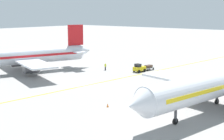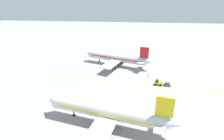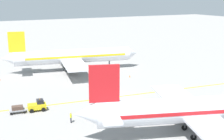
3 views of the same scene
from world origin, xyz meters
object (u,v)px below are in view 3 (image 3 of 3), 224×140
object	(u,v)px
baggage_tug_white	(37,106)
ground_crew_worker	(71,117)
traffic_cone_by_wingtip	(130,76)
baggage_cart_trailing	(17,109)
airplane_at_gate	(72,57)
airplane_adjacent_stand	(201,110)
traffic_cone_near_nose	(0,79)

from	to	relation	value
baggage_tug_white	ground_crew_worker	size ratio (longest dim) A/B	1.89
ground_crew_worker	traffic_cone_by_wingtip	world-z (taller)	ground_crew_worker
baggage_tug_white	baggage_cart_trailing	bearing A→B (deg)	-97.71
ground_crew_worker	airplane_at_gate	bearing A→B (deg)	158.86
traffic_cone_by_wingtip	baggage_cart_trailing	bearing A→B (deg)	-68.36
baggage_cart_trailing	ground_crew_worker	bearing A→B (deg)	39.11
airplane_at_gate	baggage_tug_white	bearing A→B (deg)	-32.35
ground_crew_worker	traffic_cone_by_wingtip	distance (m)	29.47
airplane_adjacent_stand	traffic_cone_by_wingtip	bearing A→B (deg)	166.63
traffic_cone_by_wingtip	traffic_cone_near_nose	bearing A→B (deg)	-112.63
baggage_tug_white	ground_crew_worker	world-z (taller)	baggage_tug_white
baggage_tug_white	traffic_cone_by_wingtip	world-z (taller)	baggage_tug_white
traffic_cone_near_nose	traffic_cone_by_wingtip	bearing A→B (deg)	67.37
airplane_at_gate	traffic_cone_near_nose	bearing A→B (deg)	-85.98
ground_crew_worker	traffic_cone_near_nose	size ratio (longest dim) A/B	3.05
baggage_tug_white	ground_crew_worker	bearing A→B (deg)	23.13
airplane_at_gate	baggage_tug_white	size ratio (longest dim) A/B	11.13
airplane_at_gate	ground_crew_worker	world-z (taller)	airplane_at_gate
airplane_at_gate	ground_crew_worker	bearing A→B (deg)	-21.14
baggage_cart_trailing	traffic_cone_near_nose	world-z (taller)	baggage_cart_trailing
airplane_adjacent_stand	traffic_cone_near_nose	world-z (taller)	airplane_adjacent_stand
traffic_cone_by_wingtip	airplane_at_gate	bearing A→B (deg)	-143.38
airplane_adjacent_stand	ground_crew_worker	xyz separation A→B (m)	(-12.38, -14.66, -2.80)
baggage_cart_trailing	traffic_cone_by_wingtip	world-z (taller)	baggage_cart_trailing
airplane_adjacent_stand	ground_crew_worker	bearing A→B (deg)	-130.19
baggage_tug_white	traffic_cone_by_wingtip	xyz separation A→B (m)	(-11.83, 25.42, -0.63)
airplane_adjacent_stand	baggage_tug_white	xyz separation A→B (m)	(-19.92, -17.88, -2.81)
traffic_cone_near_nose	baggage_cart_trailing	bearing A→B (deg)	-1.36
airplane_adjacent_stand	baggage_tug_white	size ratio (longest dim) A/B	10.89
airplane_adjacent_stand	airplane_at_gate	bearing A→B (deg)	-177.27
baggage_cart_trailing	ground_crew_worker	world-z (taller)	ground_crew_worker
ground_crew_worker	traffic_cone_near_nose	world-z (taller)	ground_crew_worker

